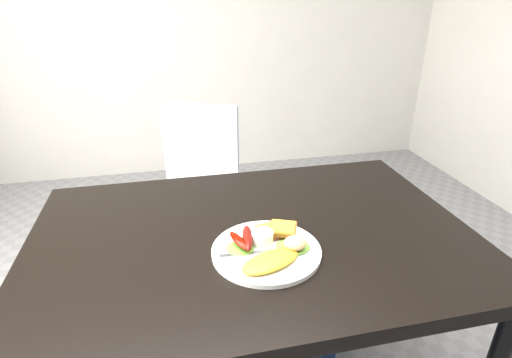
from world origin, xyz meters
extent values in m
cube|color=black|center=(0.00, 0.00, 0.73)|extent=(1.20, 0.80, 0.04)
cube|color=tan|center=(-0.06, 0.73, 0.45)|extent=(0.48, 0.48, 0.04)
imported|color=navy|center=(0.27, 0.47, 0.80)|extent=(0.68, 0.57, 1.59)
cylinder|color=white|center=(0.01, -0.10, 0.76)|extent=(0.28, 0.28, 0.01)
ellipsoid|color=#54912C|center=(-0.05, -0.09, 0.77)|extent=(0.09, 0.09, 0.01)
ellipsoid|color=#428331|center=(0.08, -0.11, 0.77)|extent=(0.10, 0.09, 0.01)
ellipsoid|color=orange|center=(0.01, -0.17, 0.77)|extent=(0.17, 0.13, 0.02)
ellipsoid|color=#5D0E00|center=(-0.05, -0.08, 0.78)|extent=(0.05, 0.09, 0.02)
ellipsoid|color=#5F0C08|center=(-0.03, -0.07, 0.78)|extent=(0.04, 0.11, 0.03)
cylinder|color=white|center=(0.01, -0.08, 0.78)|extent=(0.07, 0.07, 0.03)
cube|color=brown|center=(0.05, -0.04, 0.77)|extent=(0.09, 0.09, 0.01)
cube|color=#945718|center=(0.07, -0.05, 0.78)|extent=(0.09, 0.09, 0.01)
ellipsoid|color=beige|center=(0.08, -0.13, 0.79)|extent=(0.06, 0.05, 0.03)
cube|color=#ADAFB7|center=(-0.02, -0.12, 0.76)|extent=(0.17, 0.02, 0.00)
camera|label=1|loc=(-0.19, -0.91, 1.35)|focal=28.00mm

